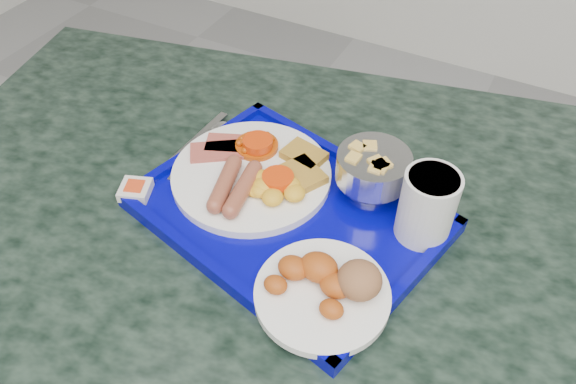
# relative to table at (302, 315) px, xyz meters

# --- Properties ---
(table) EXTENTS (1.41, 1.08, 0.79)m
(table) POSITION_rel_table_xyz_m (0.00, 0.00, 0.00)
(table) COLOR slate
(table) RESTS_ON floor
(tray) EXTENTS (0.46, 0.38, 0.02)m
(tray) POSITION_rel_table_xyz_m (-0.04, 0.02, 0.21)
(tray) COLOR #030394
(tray) RESTS_ON table
(main_plate) EXTENTS (0.24, 0.24, 0.04)m
(main_plate) POSITION_rel_table_xyz_m (-0.11, 0.05, 0.23)
(main_plate) COLOR white
(main_plate) RESTS_ON tray
(bread_plate) EXTENTS (0.17, 0.17, 0.06)m
(bread_plate) POSITION_rel_table_xyz_m (0.07, -0.08, 0.23)
(bread_plate) COLOR white
(bread_plate) RESTS_ON tray
(fruit_bowl) EXTENTS (0.11, 0.11, 0.07)m
(fruit_bowl) POSITION_rel_table_xyz_m (0.05, 0.11, 0.26)
(fruit_bowl) COLOR silver
(fruit_bowl) RESTS_ON tray
(juice_cup) EXTENTS (0.07, 0.07, 0.10)m
(juice_cup) POSITION_rel_table_xyz_m (0.14, 0.07, 0.27)
(juice_cup) COLOR silver
(juice_cup) RESTS_ON tray
(spoon) EXTENTS (0.04, 0.16, 0.01)m
(spoon) POSITION_rel_table_xyz_m (-0.22, 0.11, 0.22)
(spoon) COLOR silver
(spoon) RESTS_ON tray
(knife) EXTENTS (0.02, 0.19, 0.00)m
(knife) POSITION_rel_table_xyz_m (-0.24, 0.07, 0.22)
(knife) COLOR silver
(knife) RESTS_ON tray
(jam_packet) EXTENTS (0.05, 0.05, 0.02)m
(jam_packet) POSITION_rel_table_xyz_m (-0.25, -0.05, 0.22)
(jam_packet) COLOR silver
(jam_packet) RESTS_ON tray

